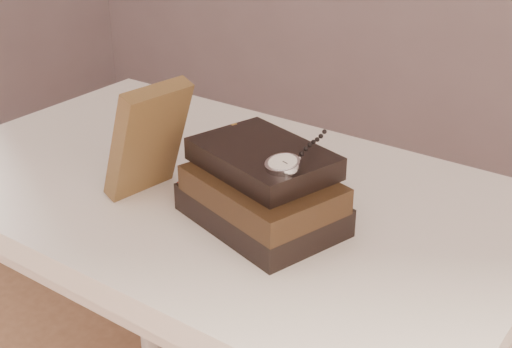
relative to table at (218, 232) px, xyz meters
The scene contains 5 objects.
table is the anchor object (origin of this frame).
book_stack 0.20m from the table, 24.17° to the right, with size 0.26×0.21×0.11m.
journal 0.21m from the table, 123.68° to the right, with size 0.03×0.12×0.19m, color #45301A.
pocket_watch 0.29m from the table, 24.11° to the right, with size 0.06×0.15×0.02m.
eyeglasses 0.18m from the table, 26.19° to the left, with size 0.12×0.13×0.05m.
Camera 1 is at (0.63, -0.42, 1.26)m, focal length 48.33 mm.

